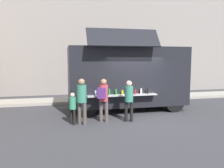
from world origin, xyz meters
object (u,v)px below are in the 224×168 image
Objects in this scene: child_near_queue at (73,106)px; food_truck_main at (127,76)px; customer_mid_with_backpack at (103,96)px; customer_front_ordering at (129,97)px; customer_rear_waiting at (82,97)px; trash_bin at (177,91)px.

food_truck_main is at bearing -0.32° from child_near_queue.
customer_mid_with_backpack is 1.40× the size of child_near_queue.
customer_mid_with_backpack is (-0.98, 0.14, 0.07)m from customer_front_ordering.
customer_rear_waiting is 1.43× the size of child_near_queue.
trash_bin is 6.30m from customer_front_ordering.
child_near_queue is at bearing -147.24° from trash_bin.
child_near_queue is at bearing -143.25° from food_truck_main.
food_truck_main is 3.26× the size of customer_mid_with_backpack.
customer_rear_waiting is (-1.81, 0.01, 0.07)m from customer_front_ordering.
customer_mid_with_backpack reaches higher than child_near_queue.
customer_mid_with_backpack is at bearing -142.49° from trash_bin.
customer_front_ordering is at bearing -54.10° from customer_rear_waiting.
customer_front_ordering is at bearing -103.99° from food_truck_main.
customer_rear_waiting is at bearing -138.59° from food_truck_main.
customer_mid_with_backpack is at bearing -127.95° from food_truck_main.
trash_bin is (4.00, 2.32, -1.16)m from food_truck_main.
child_near_queue is (-2.67, -1.97, -0.90)m from food_truck_main.
customer_mid_with_backpack is at bearing 98.52° from customer_front_ordering.
trash_bin is at bearing -29.09° from customer_front_ordering.
trash_bin is at bearing -24.51° from customer_mid_with_backpack.
customer_rear_waiting reaches higher than customer_mid_with_backpack.
child_near_queue reaches higher than trash_bin.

